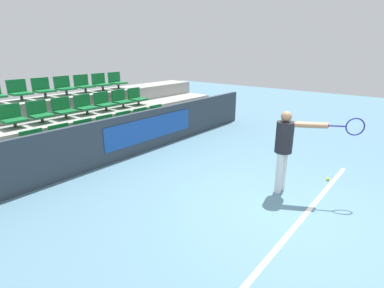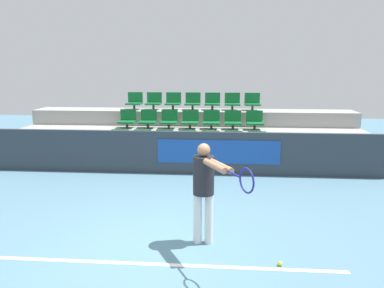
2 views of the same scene
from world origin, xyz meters
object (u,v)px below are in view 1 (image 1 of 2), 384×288
at_px(stadium_chair_6, 159,115).
at_px(stadium_chair_9, 64,109).
at_px(stadium_chair_5, 144,118).
at_px(stadium_chair_13, 137,97).
at_px(stadium_chair_2, 87,132).
at_px(stadium_chair_15, 19,91).
at_px(stadium_chair_4, 127,122).
at_px(stadium_chair_17, 65,86).
at_px(stadium_chair_20, 117,81).
at_px(stadium_chair_19, 101,83).
at_px(stadium_chair_16, 43,89).
at_px(stadium_chair_7, 13,117).
at_px(stadium_chair_3, 108,127).
at_px(stadium_chair_1, 63,137).
at_px(stadium_chair_0, 35,144).
at_px(stadium_chair_18, 84,84).
at_px(stadium_chair_12, 121,100).
at_px(tennis_ball, 328,179).
at_px(stadium_chair_11, 104,102).
at_px(stadium_chair_8, 40,113).
at_px(tennis_player, 288,144).
at_px(stadium_chair_10, 85,105).

xyz_separation_m(stadium_chair_6, stadium_chair_9, (-2.50, 0.98, 0.45)).
bearing_deg(stadium_chair_5, stadium_chair_13, 57.44).
bearing_deg(stadium_chair_6, stadium_chair_2, 180.00).
bearing_deg(stadium_chair_15, stadium_chair_4, -46.23).
bearing_deg(stadium_chair_17, stadium_chair_6, -46.23).
relative_size(stadium_chair_2, stadium_chair_20, 1.00).
xyz_separation_m(stadium_chair_5, stadium_chair_19, (0.00, 1.96, 0.90)).
relative_size(stadium_chair_13, stadium_chair_16, 1.00).
bearing_deg(stadium_chair_9, stadium_chair_7, 180.00).
xyz_separation_m(stadium_chair_3, stadium_chair_19, (1.25, 1.96, 0.90)).
xyz_separation_m(stadium_chair_1, stadium_chair_17, (1.25, 1.96, 0.90)).
distance_m(stadium_chair_0, stadium_chair_9, 1.65).
height_order(stadium_chair_1, stadium_chair_18, stadium_chair_18).
bearing_deg(stadium_chair_2, stadium_chair_12, 27.56).
relative_size(stadium_chair_5, stadium_chair_6, 1.00).
relative_size(stadium_chair_17, tennis_ball, 8.08).
height_order(stadium_chair_6, stadium_chair_20, stadium_chair_20).
relative_size(stadium_chair_0, stadium_chair_16, 1.00).
height_order(stadium_chair_3, stadium_chair_11, stadium_chair_11).
distance_m(stadium_chair_1, stadium_chair_4, 1.88).
xyz_separation_m(stadium_chair_8, stadium_chair_12, (2.50, 0.00, 0.00)).
height_order(stadium_chair_13, stadium_chair_18, stadium_chair_18).
distance_m(stadium_chair_4, stadium_chair_6, 1.25).
xyz_separation_m(stadium_chair_6, stadium_chair_18, (-1.25, 1.96, 0.90)).
bearing_deg(tennis_player, stadium_chair_6, 46.60).
bearing_deg(tennis_player, stadium_chair_16, 72.59).
bearing_deg(stadium_chair_13, tennis_player, -102.01).
relative_size(stadium_chair_13, stadium_chair_15, 1.00).
bearing_deg(stadium_chair_20, stadium_chair_8, -162.61).
distance_m(stadium_chair_4, stadium_chair_17, 2.25).
bearing_deg(stadium_chair_16, stadium_chair_7, -141.94).
xyz_separation_m(stadium_chair_4, tennis_ball, (1.14, -5.10, -0.66)).
relative_size(stadium_chair_7, stadium_chair_15, 1.00).
bearing_deg(stadium_chair_1, stadium_chair_4, 0.00).
height_order(stadium_chair_11, stadium_chair_18, stadium_chair_18).
bearing_deg(stadium_chair_5, stadium_chair_4, 180.00).
bearing_deg(stadium_chair_10, stadium_chair_9, 180.00).
relative_size(stadium_chair_1, tennis_ball, 8.08).
height_order(stadium_chair_7, tennis_ball, stadium_chair_7).
bearing_deg(stadium_chair_4, stadium_chair_5, 0.00).
bearing_deg(stadium_chair_17, stadium_chair_5, -57.44).
height_order(stadium_chair_1, stadium_chair_19, stadium_chair_19).
xyz_separation_m(stadium_chair_3, stadium_chair_5, (1.25, 0.00, 0.00)).
bearing_deg(stadium_chair_1, stadium_chair_12, 21.38).
bearing_deg(stadium_chair_20, stadium_chair_6, -90.00).
height_order(stadium_chair_8, stadium_chair_15, stadium_chair_15).
xyz_separation_m(stadium_chair_20, tennis_ball, (-0.12, -7.06, -1.56)).
relative_size(stadium_chair_0, stadium_chair_18, 1.00).
bearing_deg(stadium_chair_11, stadium_chair_20, 38.06).
xyz_separation_m(stadium_chair_7, tennis_player, (2.58, -5.54, -0.17)).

